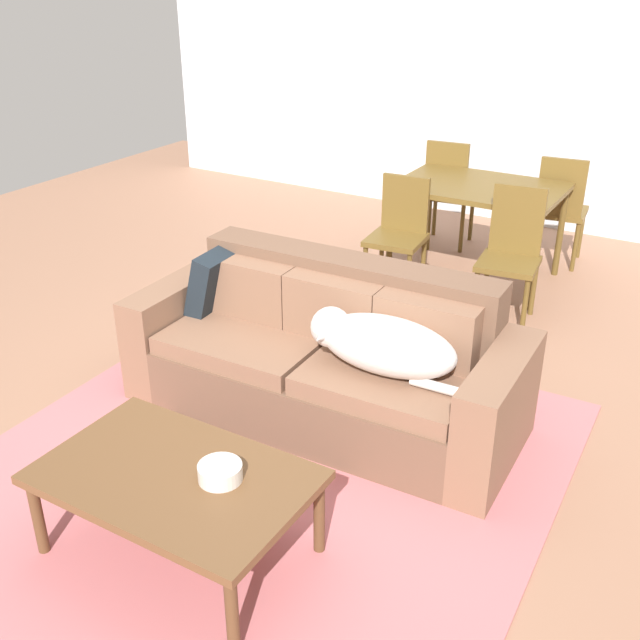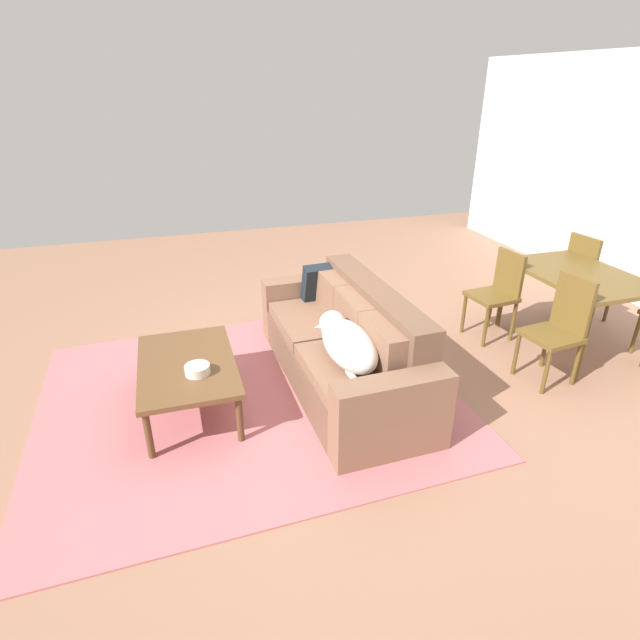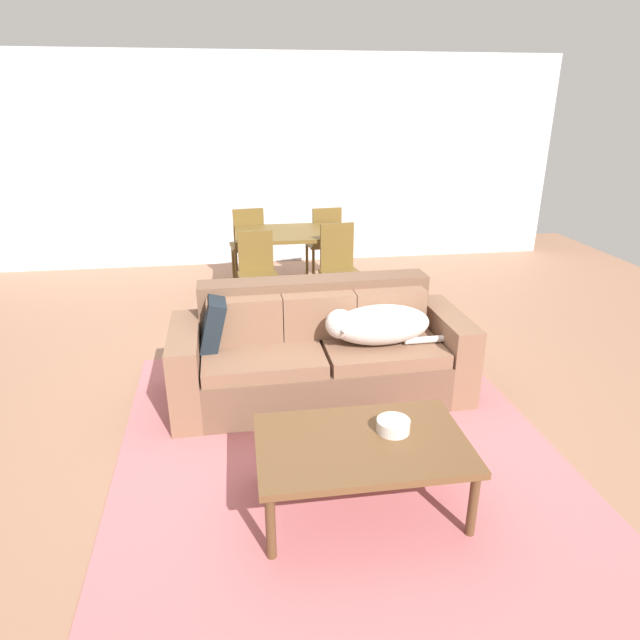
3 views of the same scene
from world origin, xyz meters
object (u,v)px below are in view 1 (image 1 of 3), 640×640
Objects in this scene: dog_on_left_cushion at (380,344)px; dining_chair_near_right at (512,249)px; dining_chair_near_left at (399,230)px; coffee_table at (175,482)px; bowl_on_coffee_table at (220,472)px; dining_chair_far_right at (560,206)px; throw_pillow_by_left_arm at (215,281)px; dining_chair_far_left at (448,189)px; couch at (327,359)px; dining_table at (479,194)px.

dining_chair_near_right is at bearing 86.12° from dog_on_left_cushion.
coffee_table is at bearing -87.81° from dining_chair_near_left.
bowl_on_coffee_table is 0.20× the size of dining_chair_far_right.
dining_chair_far_right reaches higher than bowl_on_coffee_table.
throw_pillow_by_left_arm is 2.83m from dining_chair_far_left.
throw_pillow_by_left_arm is 3.15m from dining_chair_far_right.
dining_chair_far_left is (-0.45, 2.84, 0.19)m from couch.
dining_table is 0.75m from dining_chair_near_right.
coffee_table is (0.03, -1.31, 0.05)m from couch.
dining_chair_far_right is at bearing 86.52° from dog_on_left_cushion.
dining_chair_far_right is at bearing 78.80° from couch.
couch is 1.80× the size of dining_table.
dining_chair_near_right is (0.46, -0.57, -0.18)m from dining_table.
bowl_on_coffee_table is (1.00, -1.27, -0.16)m from throw_pillow_by_left_arm.
couch is at bearing 91.25° from coffee_table.
throw_pillow_by_left_arm is 0.43× the size of dining_chair_near_left.
couch is 1.81m from dining_chair_near_right.
dining_chair_far_left is at bearing 99.30° from bowl_on_coffee_table.
couch is 5.89× the size of throw_pillow_by_left_arm.
dining_table is at bearing 90.26° from coffee_table.
coffee_table is at bearing -160.10° from bowl_on_coffee_table.
dining_chair_far_right is at bearing 86.14° from bowl_on_coffee_table.
bowl_on_coffee_table is 3.55m from dining_table.
dining_table is 1.34× the size of dining_chair_far_right.
dining_table is at bearing 93.32° from bowl_on_coffee_table.
coffee_table is 0.92× the size of dining_table.
throw_pillow_by_left_arm is at bearing -108.77° from dining_chair_near_left.
couch is 1.78m from dining_chair_near_left.
coffee_table is 1.20× the size of dining_chair_far_left.
dining_chair_near_right is at bearing 82.35° from dining_chair_far_right.
coffee_table is 0.22m from bowl_on_coffee_table.
dining_chair_near_left reaches higher than coffee_table.
coffee_table is at bearing -108.81° from dog_on_left_cushion.
couch is 0.84m from throw_pillow_by_left_arm.
throw_pillow_by_left_arm is 0.31× the size of dining_table.
couch is at bearing -83.01° from dining_chair_near_left.
coffee_table is 3.08m from dining_chair_near_right.
dog_on_left_cushion is 0.98× the size of dining_chair_near_right.
throw_pillow_by_left_arm is 0.40× the size of dining_chair_far_left.
dog_on_left_cushion is at bearing -99.08° from dining_chair_near_right.
dog_on_left_cushion is 1.12m from bowl_on_coffee_table.
dining_chair_near_left is at bearing 111.03° from dog_on_left_cushion.
dining_chair_far_left is at bearing 104.25° from dog_on_left_cushion.
couch is 2.41× the size of dining_chair_far_right.
dining_table is at bearing 124.01° from dining_chair_far_left.
dining_chair_far_left is 0.95m from dining_chair_far_right.
throw_pillow_by_left_arm is 0.33× the size of coffee_table.
dining_chair_near_left is at bearing 46.82° from dining_chair_far_right.
dining_chair_near_left is at bearing -124.79° from dining_table.
couch is at bearing 99.97° from bowl_on_coffee_table.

